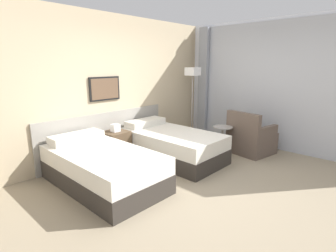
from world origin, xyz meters
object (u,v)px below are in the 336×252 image
(bed_near_door, at_px, (103,167))
(armchair, at_px, (250,139))
(side_table, at_px, (223,135))
(bed_near_window, at_px, (171,145))
(nightstand, at_px, (116,145))
(floor_lamp, at_px, (193,78))

(bed_near_door, relative_size, armchair, 2.23)
(bed_near_door, relative_size, side_table, 3.42)
(bed_near_window, height_order, armchair, armchair)
(side_table, height_order, armchair, armchair)
(bed_near_window, distance_m, armchair, 1.66)
(bed_near_door, xyz_separation_m, nightstand, (0.76, 0.71, 0.01))
(bed_near_door, height_order, nightstand, nightstand)
(side_table, xyz_separation_m, armchair, (0.45, -0.38, -0.10))
(bed_near_door, bearing_deg, bed_near_window, 0.00)
(floor_lamp, xyz_separation_m, side_table, (-0.41, -1.10, -1.07))
(bed_near_door, distance_m, armchair, 3.04)
(bed_near_door, bearing_deg, side_table, -13.36)
(bed_near_door, relative_size, nightstand, 2.80)
(side_table, bearing_deg, nightstand, 142.30)
(nightstand, distance_m, floor_lamp, 2.39)
(side_table, bearing_deg, armchair, -40.25)
(bed_near_door, xyz_separation_m, bed_near_window, (1.53, 0.00, 0.00))
(bed_near_door, distance_m, bed_near_window, 1.53)
(floor_lamp, bearing_deg, bed_near_window, -158.08)
(nightstand, bearing_deg, armchair, -38.26)
(nightstand, relative_size, side_table, 1.22)
(side_table, relative_size, armchair, 0.65)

